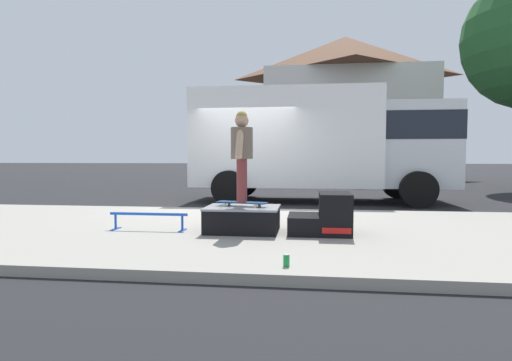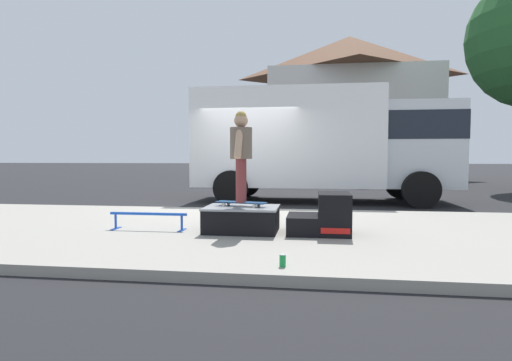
{
  "view_description": "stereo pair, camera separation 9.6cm",
  "coord_description": "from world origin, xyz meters",
  "views": [
    {
      "loc": [
        1.55,
        -9.35,
        1.24
      ],
      "look_at": [
        0.67,
        -2.4,
        0.84
      ],
      "focal_mm": 28.84,
      "sensor_mm": 36.0,
      "label": 1
    },
    {
      "loc": [
        1.64,
        -9.34,
        1.24
      ],
      "look_at": [
        0.67,
        -2.4,
        0.84
      ],
      "focal_mm": 28.84,
      "sensor_mm": 36.0,
      "label": 2
    }
  ],
  "objects": [
    {
      "name": "ground_plane",
      "position": [
        0.0,
        0.0,
        0.0
      ],
      "size": [
        140.0,
        140.0,
        0.0
      ],
      "primitive_type": "plane",
      "color": "black"
    },
    {
      "name": "box_truck",
      "position": [
        1.91,
        2.2,
        1.7
      ],
      "size": [
        6.91,
        2.63,
        3.05
      ],
      "color": "white",
      "rests_on": "ground"
    },
    {
      "name": "skate_box",
      "position": [
        0.58,
        -3.28,
        0.32
      ],
      "size": [
        1.1,
        0.8,
        0.38
      ],
      "color": "black",
      "rests_on": "sidewalk_slab"
    },
    {
      "name": "sidewalk_slab",
      "position": [
        0.0,
        -3.0,
        0.06
      ],
      "size": [
        50.0,
        5.0,
        0.12
      ],
      "primitive_type": "cube",
      "color": "gray",
      "rests_on": "ground"
    },
    {
      "name": "soda_can",
      "position": [
        1.34,
        -5.19,
        0.18
      ],
      "size": [
        0.07,
        0.07,
        0.13
      ],
      "color": "#198C3F",
      "rests_on": "sidewalk_slab"
    },
    {
      "name": "house_behind",
      "position": [
        3.73,
        15.91,
        4.24
      ],
      "size": [
        9.54,
        8.23,
        8.4
      ],
      "color": "silver",
      "rests_on": "ground"
    },
    {
      "name": "skateboard",
      "position": [
        0.57,
        -3.26,
        0.55
      ],
      "size": [
        0.81,
        0.37,
        0.07
      ],
      "color": "navy",
      "rests_on": "skate_box"
    },
    {
      "name": "kicker_ramp",
      "position": [
        1.81,
        -3.28,
        0.37
      ],
      "size": [
        0.91,
        0.75,
        0.6
      ],
      "color": "black",
      "rests_on": "sidewalk_slab"
    },
    {
      "name": "skater_kid",
      "position": [
        0.57,
        -3.26,
        1.37
      ],
      "size": [
        0.33,
        0.7,
        1.36
      ],
      "color": "brown",
      "rests_on": "skateboard"
    },
    {
      "name": "grind_rail",
      "position": [
        -0.87,
        -3.34,
        0.32
      ],
      "size": [
        1.23,
        0.28,
        0.27
      ],
      "color": "blue",
      "rests_on": "sidewalk_slab"
    }
  ]
}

